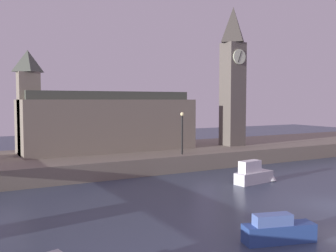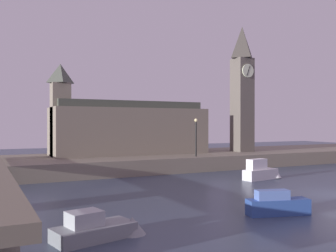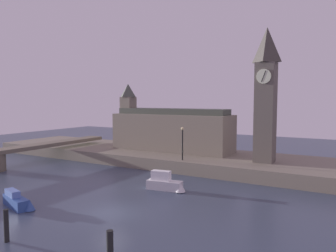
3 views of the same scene
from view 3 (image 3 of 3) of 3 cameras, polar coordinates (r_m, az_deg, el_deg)
name	(u,v)px [view 3 (image 3 of 3)]	position (r m, az deg, el deg)	size (l,w,h in m)	color
ground_plane	(112,213)	(26.50, -9.65, -14.53)	(120.00, 120.00, 0.00)	#384256
far_embankment	(213,161)	(43.07, 7.79, -6.02)	(70.00, 12.00, 1.50)	slate
clock_tower	(266,93)	(39.08, 16.48, 5.47)	(2.32, 2.37, 15.16)	#5B544C
parliament_hall	(169,129)	(46.81, 0.17, -0.60)	(17.20, 5.21, 9.49)	slate
streetlamp	(182,140)	(39.03, 2.50, -2.34)	(0.36, 0.36, 3.91)	black
mooring_post_left	(6,226)	(23.15, -26.05, -15.16)	(0.29, 0.29, 2.02)	black
boat_tour_blue	(17,201)	(29.71, -24.48, -11.67)	(3.95, 1.80, 1.37)	#2D4C93
boat_ferry_white	(166,183)	(32.10, -0.33, -9.80)	(4.03, 1.59, 1.81)	silver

